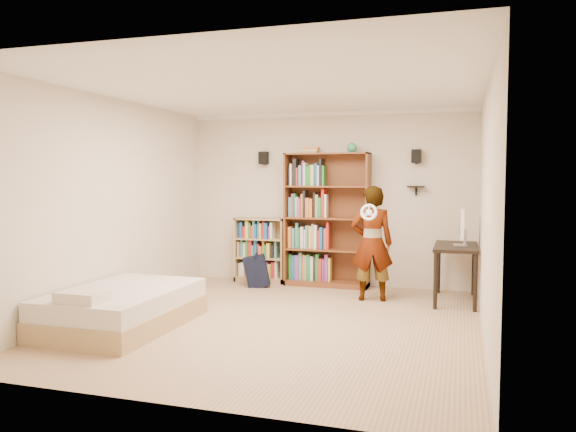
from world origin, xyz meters
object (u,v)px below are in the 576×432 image
at_px(tall_bookshelf, 327,220).
at_px(computer_desk, 456,273).
at_px(person, 372,243).
at_px(daybed, 123,303).
at_px(low_bookshelf, 261,250).

relative_size(tall_bookshelf, computer_desk, 1.82).
distance_m(computer_desk, person, 1.20).
relative_size(daybed, person, 1.18).
xyz_separation_m(tall_bookshelf, person, (0.82, -0.81, -0.24)).
bearing_deg(person, tall_bookshelf, -56.81).
xyz_separation_m(tall_bookshelf, low_bookshelf, (-1.10, 0.04, -0.52)).
distance_m(tall_bookshelf, computer_desk, 2.11).
bearing_deg(person, computer_desk, -179.70).
relative_size(tall_bookshelf, low_bookshelf, 2.00).
xyz_separation_m(daybed, person, (2.47, 2.22, 0.51)).
relative_size(low_bookshelf, computer_desk, 0.91).
height_order(tall_bookshelf, daybed, tall_bookshelf).
xyz_separation_m(computer_desk, person, (-1.10, -0.25, 0.40)).
relative_size(computer_desk, daybed, 0.61).
relative_size(low_bookshelf, person, 0.65).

